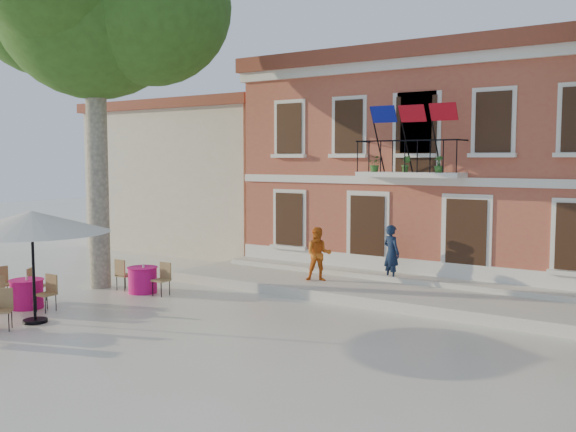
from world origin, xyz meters
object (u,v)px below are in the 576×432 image
Objects in this scene: pedestrian_orange at (319,254)px; cafe_table_3 at (143,279)px; pedestrian_navy at (391,253)px; plane_tree_west at (93,1)px; cafe_table_2 at (27,292)px; patio_umbrella at (32,222)px.

pedestrian_orange is 5.29m from cafe_table_3.
plane_tree_west is at bearing 55.23° from pedestrian_navy.
cafe_table_2 is (-7.07, -7.54, -0.72)m from pedestrian_navy.
cafe_table_3 is at bearing 70.86° from cafe_table_2.
pedestrian_navy is 10.36m from cafe_table_2.
pedestrian_navy is at bearing 36.42° from cafe_table_3.
pedestrian_orange is 0.87× the size of cafe_table_2.
patio_umbrella reaches higher than cafe_table_2.
cafe_table_3 is at bearing 5.08° from plane_tree_west.
plane_tree_west is at bearing -174.92° from cafe_table_3.
cafe_table_3 is (-5.99, -4.42, -0.73)m from pedestrian_navy.
cafe_table_2 is (-1.52, 0.81, -2.02)m from patio_umbrella.
cafe_table_2 is 3.30m from cafe_table_3.
cafe_table_2 is 0.97× the size of cafe_table_3.
plane_tree_west is 7.59m from patio_umbrella.
pedestrian_orange is (-1.81, -1.25, -0.04)m from pedestrian_navy.
cafe_table_2 is (-5.26, -6.29, -0.68)m from pedestrian_orange.
patio_umbrella is at bearing -27.95° from cafe_table_2.
cafe_table_3 is at bearing -174.01° from pedestrian_orange.
pedestrian_navy is at bearing 30.74° from plane_tree_west.
cafe_table_2 is at bearing 152.05° from patio_umbrella.
patio_umbrella is 10.11m from pedestrian_navy.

